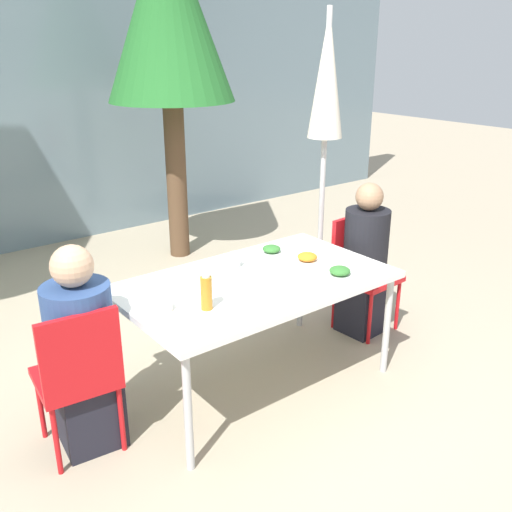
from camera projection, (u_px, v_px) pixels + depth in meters
name	position (u px, v px, depth m)	size (l,w,h in m)	color
ground_plane	(256.00, 382.00, 3.71)	(24.00, 24.00, 0.00)	tan
building_facade	(40.00, 101.00, 5.82)	(10.00, 0.20, 3.00)	slate
dining_table	(256.00, 286.00, 3.47)	(1.63, 0.96, 0.73)	white
chair_left	(78.00, 371.00, 2.91)	(0.44, 0.44, 0.86)	red
person_left	(83.00, 355.00, 2.98)	(0.35, 0.35, 1.15)	black
chair_right	(360.00, 265.00, 4.28)	(0.43, 0.43, 0.86)	red
person_right	(365.00, 264.00, 4.18)	(0.32, 0.32, 1.15)	black
closed_umbrella	(326.00, 98.00, 4.40)	(0.36, 0.36, 2.32)	#333333
plate_0	(340.00, 273.00, 3.48)	(0.23, 0.23, 0.07)	white
plate_1	(307.00, 259.00, 3.70)	(0.23, 0.23, 0.07)	white
plate_2	(272.00, 251.00, 3.85)	(0.22, 0.22, 0.06)	white
bottle	(206.00, 292.00, 3.03)	(0.06, 0.06, 0.21)	#B7751E
drinking_cup	(235.00, 260.00, 3.61)	(0.07, 0.07, 0.10)	white
salad_bowl	(156.00, 307.00, 3.04)	(0.17, 0.17, 0.05)	white
tree_behind_right	(168.00, 13.00, 5.11)	(1.19, 1.19, 3.16)	brown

